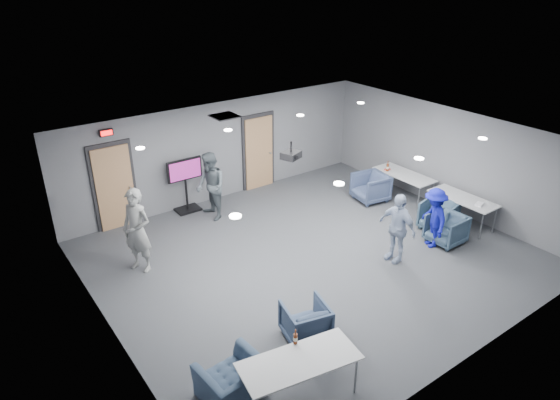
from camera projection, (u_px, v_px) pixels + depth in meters
floor at (312, 256)px, 11.24m from camera, size 9.00×9.00×0.00m
ceiling at (316, 142)px, 10.08m from camera, size 9.00×9.00×0.00m
wall_back at (221, 151)px, 13.58m from camera, size 9.00×0.02×2.70m
wall_front at (478, 293)px, 7.73m from camera, size 9.00×0.02×2.70m
wall_left at (105, 272)px, 8.27m from camera, size 0.02×8.00×2.70m
wall_right at (447, 159)px, 13.04m from camera, size 0.02×8.00×2.70m
door_left at (114, 187)px, 12.08m from camera, size 1.06×0.17×2.24m
door_right at (259, 152)px, 14.31m from camera, size 1.06×0.17×2.24m
exit_sign at (106, 133)px, 11.47m from camera, size 0.32×0.08×0.16m
hvac_diffuser at (225, 116)px, 11.87m from camera, size 0.60×0.60×0.03m
downlights at (316, 143)px, 10.08m from camera, size 6.18×3.78×0.02m
person_a at (137, 231)px, 10.40m from camera, size 0.73×0.81×1.86m
person_b at (211, 186)px, 12.58m from camera, size 0.71×0.89×1.76m
person_c at (397, 228)px, 10.80m from camera, size 0.45×0.96×1.59m
person_d at (434, 218)px, 11.38m from camera, size 0.90×1.07×1.44m
chair_right_a at (370, 187)px, 13.74m from camera, size 0.98×0.96×0.78m
chair_right_b at (438, 215)px, 12.28m from camera, size 0.95×0.93×0.73m
chair_right_c at (446, 229)px, 11.65m from camera, size 0.80×0.77×0.72m
chair_front_a at (305, 321)px, 8.67m from camera, size 0.90×0.92×0.69m
chair_front_b at (233, 381)px, 7.49m from camera, size 1.02×0.90×0.62m
table_right_a at (404, 176)px, 13.74m from camera, size 0.73×1.74×0.73m
table_right_b at (463, 200)px, 12.35m from camera, size 0.70×1.68×0.73m
table_front_left at (299, 363)px, 7.31m from camera, size 1.90×1.05×0.73m
bottle_front at (295, 338)px, 7.57m from camera, size 0.07×0.07×0.26m
bottle_right at (388, 167)px, 13.87m from camera, size 0.08×0.08×0.30m
snack_box at (387, 169)px, 13.97m from camera, size 0.17×0.12×0.04m
wrapper at (479, 204)px, 11.95m from camera, size 0.25×0.20×0.05m
tv_stand at (186, 182)px, 12.97m from camera, size 0.95×0.45×1.45m
projector at (291, 155)px, 10.28m from camera, size 0.46×0.43×0.36m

